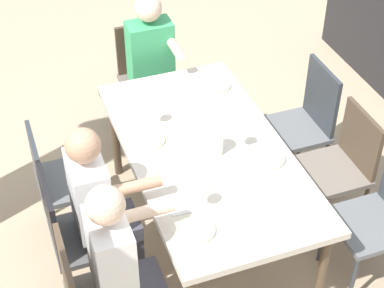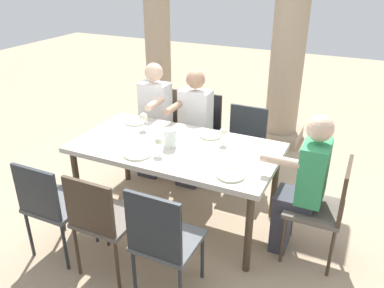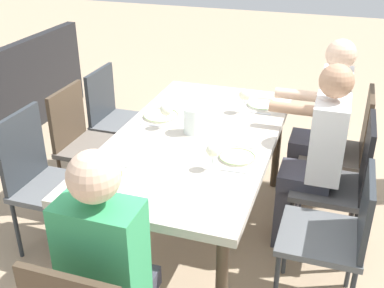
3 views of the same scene
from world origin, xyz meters
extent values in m
plane|color=tan|center=(0.00, 0.00, 0.00)|extent=(16.00, 16.00, 0.00)
cube|color=beige|center=(0.00, 0.00, 0.76)|extent=(1.85, 0.97, 0.05)
cylinder|color=#473828|center=(0.85, 0.41, 0.37)|extent=(0.06, 0.06, 0.73)
cylinder|color=#473828|center=(-0.85, -0.41, 0.37)|extent=(0.06, 0.06, 0.73)
cylinder|color=#473828|center=(0.85, -0.41, 0.37)|extent=(0.06, 0.06, 0.73)
cube|color=#473828|center=(-0.67, 1.03, 0.70)|extent=(0.42, 0.03, 0.48)
cube|color=#5B5E61|center=(-0.67, -0.83, 0.46)|extent=(0.44, 0.44, 0.04)
cylinder|color=#2D3338|center=(-0.48, -0.64, 0.22)|extent=(0.03, 0.03, 0.45)
cylinder|color=#2D3338|center=(-0.86, -0.64, 0.22)|extent=(0.03, 0.03, 0.45)
cylinder|color=#2D3338|center=(-0.48, -1.02, 0.22)|extent=(0.03, 0.03, 0.45)
cube|color=#4F4F50|center=(-0.17, 0.83, 0.47)|extent=(0.44, 0.44, 0.04)
cube|color=black|center=(-0.17, 1.03, 0.71)|extent=(0.42, 0.03, 0.48)
cylinder|color=black|center=(-0.36, 0.64, 0.22)|extent=(0.03, 0.03, 0.45)
cylinder|color=black|center=(0.02, 0.64, 0.22)|extent=(0.03, 0.03, 0.45)
cylinder|color=black|center=(0.02, 1.02, 0.22)|extent=(0.03, 0.03, 0.45)
cube|color=#6A6158|center=(-0.17, -0.83, 0.48)|extent=(0.44, 0.44, 0.04)
cube|color=#473828|center=(-0.17, -1.03, 0.70)|extent=(0.42, 0.03, 0.43)
cylinder|color=#473828|center=(0.02, -0.64, 0.23)|extent=(0.03, 0.03, 0.46)
cylinder|color=#473828|center=(-0.36, -0.64, 0.23)|extent=(0.03, 0.03, 0.46)
cylinder|color=#473828|center=(0.02, -1.02, 0.23)|extent=(0.03, 0.03, 0.46)
cylinder|color=#473828|center=(-0.36, -1.02, 0.23)|extent=(0.03, 0.03, 0.46)
cube|color=#5B5E61|center=(0.36, 0.83, 0.47)|extent=(0.44, 0.44, 0.04)
cube|color=#2D3338|center=(0.36, 1.03, 0.67)|extent=(0.42, 0.03, 0.40)
cylinder|color=#2D3338|center=(0.17, 0.64, 0.23)|extent=(0.03, 0.03, 0.45)
cylinder|color=#2D3338|center=(0.55, 0.64, 0.23)|extent=(0.03, 0.03, 0.45)
cylinder|color=#2D3338|center=(0.17, 1.02, 0.23)|extent=(0.03, 0.03, 0.45)
cylinder|color=#2D3338|center=(0.55, 1.02, 0.23)|extent=(0.03, 0.03, 0.45)
cube|color=#5B5E61|center=(0.36, -0.83, 0.44)|extent=(0.44, 0.44, 0.04)
cube|color=#2D3338|center=(0.36, -1.03, 0.69)|extent=(0.42, 0.03, 0.50)
cylinder|color=#2D3338|center=(0.55, -0.64, 0.21)|extent=(0.03, 0.03, 0.42)
cylinder|color=#2D3338|center=(0.17, -0.64, 0.21)|extent=(0.03, 0.03, 0.42)
cylinder|color=#2D3338|center=(0.55, -1.02, 0.21)|extent=(0.03, 0.03, 0.42)
cylinder|color=#2D3338|center=(0.17, -1.02, 0.21)|extent=(0.03, 0.03, 0.42)
cube|color=#6A6158|center=(1.27, 0.00, 0.47)|extent=(0.44, 0.44, 0.04)
cube|color=#473828|center=(1.47, 0.00, 0.69)|extent=(0.03, 0.42, 0.44)
cylinder|color=#473828|center=(1.08, 0.19, 0.22)|extent=(0.03, 0.03, 0.45)
cylinder|color=#473828|center=(1.08, -0.19, 0.22)|extent=(0.03, 0.03, 0.45)
cylinder|color=#473828|center=(1.46, 0.19, 0.22)|extent=(0.03, 0.03, 0.45)
cylinder|color=#473828|center=(1.46, -0.19, 0.22)|extent=(0.03, 0.03, 0.45)
cube|color=#3F3F4C|center=(-0.67, 0.68, 0.51)|extent=(0.28, 0.32, 0.10)
cube|color=white|center=(-0.67, 0.79, 0.81)|extent=(0.34, 0.20, 0.51)
sphere|color=beige|center=(-0.67, 0.79, 1.19)|extent=(0.20, 0.20, 0.20)
cylinder|color=beige|center=(-0.53, 0.55, 0.92)|extent=(0.07, 0.30, 0.07)
cube|color=#3F3F4C|center=(-0.17, 0.59, 0.23)|extent=(0.24, 0.14, 0.46)
cube|color=#3F3F4C|center=(-0.17, 0.68, 0.51)|extent=(0.28, 0.32, 0.10)
cube|color=white|center=(-0.17, 0.79, 0.80)|extent=(0.34, 0.20, 0.49)
sphere|color=tan|center=(-0.17, 0.79, 1.17)|extent=(0.20, 0.20, 0.20)
cylinder|color=tan|center=(-0.31, 0.55, 0.91)|extent=(0.07, 0.30, 0.07)
cube|color=#3F3F4C|center=(1.02, 0.00, 0.23)|extent=(0.14, 0.24, 0.46)
cube|color=#3F3F4C|center=(1.11, 0.00, 0.51)|extent=(0.32, 0.28, 0.10)
cube|color=#389E60|center=(1.22, 0.00, 0.80)|extent=(0.20, 0.34, 0.49)
sphere|color=beige|center=(1.22, 0.00, 1.17)|extent=(0.20, 0.20, 0.20)
cylinder|color=beige|center=(0.98, -0.14, 0.91)|extent=(0.30, 0.07, 0.07)
cylinder|color=white|center=(-0.62, 0.31, 0.79)|extent=(0.21, 0.21, 0.01)
torus|color=#A4C786|center=(-0.62, 0.31, 0.79)|extent=(0.22, 0.22, 0.01)
cylinder|color=white|center=(-0.46, 0.21, 0.78)|extent=(0.06, 0.06, 0.00)
cylinder|color=white|center=(-0.46, 0.21, 0.83)|extent=(0.01, 0.01, 0.09)
sphere|color=#F2EFCC|center=(-0.46, 0.21, 0.91)|extent=(0.08, 0.08, 0.08)
cube|color=silver|center=(-0.77, 0.31, 0.78)|extent=(0.02, 0.17, 0.01)
cube|color=silver|center=(-0.47, 0.31, 0.78)|extent=(0.02, 0.17, 0.01)
cylinder|color=silver|center=(-0.21, -0.31, 0.79)|extent=(0.24, 0.24, 0.01)
torus|color=#A0BE77|center=(-0.21, -0.31, 0.79)|extent=(0.24, 0.24, 0.01)
cylinder|color=white|center=(-0.05, -0.21, 0.78)|extent=(0.06, 0.06, 0.00)
cylinder|color=white|center=(-0.05, -0.21, 0.83)|extent=(0.01, 0.01, 0.09)
sphere|color=#F2EFCC|center=(-0.05, -0.21, 0.91)|extent=(0.08, 0.08, 0.08)
cube|color=silver|center=(-0.36, -0.31, 0.78)|extent=(0.02, 0.17, 0.01)
cube|color=silver|center=(-0.06, -0.31, 0.78)|extent=(0.03, 0.17, 0.01)
cylinder|color=silver|center=(0.21, 0.32, 0.79)|extent=(0.20, 0.20, 0.01)
torus|color=#A0BE77|center=(0.21, 0.32, 0.79)|extent=(0.21, 0.21, 0.01)
cylinder|color=white|center=(0.37, 0.22, 0.78)|extent=(0.06, 0.06, 0.00)
cylinder|color=white|center=(0.37, 0.22, 0.82)|extent=(0.01, 0.01, 0.08)
sphere|color=#F2EFCC|center=(0.37, 0.22, 0.90)|extent=(0.07, 0.07, 0.07)
cube|color=silver|center=(0.06, 0.32, 0.78)|extent=(0.02, 0.17, 0.01)
cube|color=silver|center=(0.36, 0.32, 0.78)|extent=(0.02, 0.17, 0.01)
cylinder|color=silver|center=(0.64, -0.31, 0.79)|extent=(0.22, 0.22, 0.01)
torus|color=#A0BE77|center=(0.64, -0.31, 0.79)|extent=(0.22, 0.22, 0.01)
cube|color=silver|center=(0.49, -0.31, 0.78)|extent=(0.03, 0.17, 0.01)
cube|color=silver|center=(0.79, -0.31, 0.78)|extent=(0.03, 0.17, 0.01)
cylinder|color=white|center=(-0.04, -0.03, 0.86)|extent=(0.11, 0.11, 0.16)
cylinder|color=#EFEAC6|center=(-0.04, -0.03, 0.84)|extent=(0.11, 0.11, 0.11)
camera|label=1|loc=(-2.85, 1.14, 3.36)|focal=59.67mm
camera|label=2|loc=(1.49, -2.81, 2.31)|focal=36.54mm
camera|label=3|loc=(2.51, 0.81, 2.05)|focal=43.99mm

